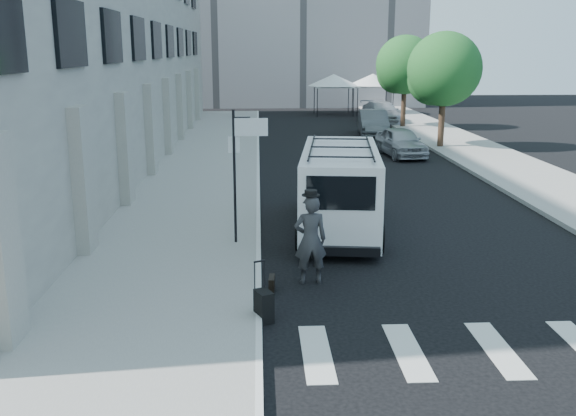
{
  "coord_description": "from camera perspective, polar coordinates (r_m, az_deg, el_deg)",
  "views": [
    {
      "loc": [
        -1.97,
        -13.17,
        5.15
      ],
      "look_at": [
        -1.25,
        2.25,
        1.3
      ],
      "focal_mm": 40.0,
      "sensor_mm": 36.0,
      "label": 1
    }
  ],
  "objects": [
    {
      "name": "briefcase",
      "position": [
        14.03,
        -1.46,
        -6.79
      ],
      "size": [
        0.15,
        0.45,
        0.34
      ],
      "primitive_type": "cube",
      "rotation": [
        0.0,
        0.0,
        -0.07
      ],
      "color": "black",
      "rests_on": "ground"
    },
    {
      "name": "parked_car_c",
      "position": [
        46.39,
        8.35,
        8.4
      ],
      "size": [
        2.7,
        5.37,
        1.5
      ],
      "primitive_type": "imported",
      "rotation": [
        0.0,
        0.0,
        0.12
      ],
      "color": "#ADB0B6",
      "rests_on": "ground"
    },
    {
      "name": "parked_car_a",
      "position": [
        32.04,
        9.99,
        5.81
      ],
      "size": [
        2.16,
        4.32,
        1.41
      ],
      "primitive_type": "imported",
      "rotation": [
        0.0,
        0.0,
        0.12
      ],
      "color": "#A3A6AB",
      "rests_on": "ground"
    },
    {
      "name": "businessman",
      "position": [
        14.29,
        2.0,
        -2.84
      ],
      "size": [
        0.78,
        0.55,
        2.02
      ],
      "primitive_type": "imported",
      "rotation": [
        0.0,
        0.0,
        3.24
      ],
      "color": "#333235",
      "rests_on": "ground"
    },
    {
      "name": "tree_near",
      "position": [
        34.66,
        13.49,
        11.68
      ],
      "size": [
        3.8,
        3.83,
        6.03
      ],
      "color": "black",
      "rests_on": "ground"
    },
    {
      "name": "tree_far",
      "position": [
        43.39,
        10.19,
        12.23
      ],
      "size": [
        3.8,
        3.83,
        6.03
      ],
      "color": "black",
      "rests_on": "ground"
    },
    {
      "name": "sidewalk_right",
      "position": [
        35.3,
        15.55,
        5.22
      ],
      "size": [
        4.0,
        56.0,
        0.15
      ],
      "primitive_type": "cube",
      "color": "gray",
      "rests_on": "ground"
    },
    {
      "name": "sign_pole",
      "position": [
        16.57,
        -4.01,
        5.3
      ],
      "size": [
        1.03,
        0.07,
        3.5
      ],
      "color": "black",
      "rests_on": "sidewalk_left"
    },
    {
      "name": "building_left",
      "position": [
        32.61,
        -20.33,
        14.66
      ],
      "size": [
        10.0,
        44.0,
        12.0
      ],
      "primitive_type": "cube",
      "color": "gray",
      "rests_on": "ground"
    },
    {
      "name": "suitcase",
      "position": [
        12.54,
        -2.16,
        -8.69
      ],
      "size": [
        0.41,
        0.49,
        1.18
      ],
      "rotation": [
        0.0,
        0.0,
        0.42
      ],
      "color": "black",
      "rests_on": "ground"
    },
    {
      "name": "sidewalk_left",
      "position": [
        29.7,
        -7.03,
        4.05
      ],
      "size": [
        4.5,
        48.0,
        0.15
      ],
      "primitive_type": "cube",
      "color": "gray",
      "rests_on": "ground"
    },
    {
      "name": "cargo_van",
      "position": [
        18.52,
        4.63,
        1.76
      ],
      "size": [
        2.82,
        6.56,
        2.39
      ],
      "rotation": [
        0.0,
        0.0,
        -0.12
      ],
      "color": "white",
      "rests_on": "ground"
    },
    {
      "name": "parked_car_b",
      "position": [
        39.59,
        7.57,
        7.51
      ],
      "size": [
        2.03,
        4.76,
        1.53
      ],
      "primitive_type": "imported",
      "rotation": [
        0.0,
        0.0,
        -0.09
      ],
      "color": "#4D5054",
      "rests_on": "ground"
    },
    {
      "name": "tent_left",
      "position": [
        51.58,
        4.08,
        11.25
      ],
      "size": [
        4.0,
        4.0,
        3.2
      ],
      "color": "black",
      "rests_on": "ground"
    },
    {
      "name": "ground",
      "position": [
        14.28,
        5.5,
        -7.2
      ],
      "size": [
        120.0,
        120.0,
        0.0
      ],
      "primitive_type": "plane",
      "color": "black",
      "rests_on": "ground"
    },
    {
      "name": "tent_right",
      "position": [
        52.53,
        7.55,
        11.22
      ],
      "size": [
        4.0,
        4.0,
        3.2
      ],
      "color": "black",
      "rests_on": "ground"
    }
  ]
}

